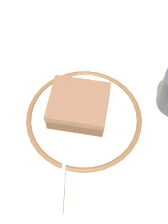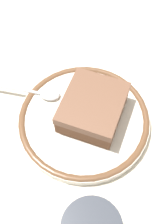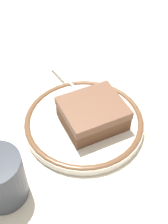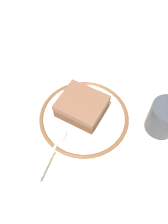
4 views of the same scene
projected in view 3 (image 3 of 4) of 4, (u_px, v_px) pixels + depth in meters
name	position (u px, v px, depth m)	size (l,w,h in m)	color
ground_plane	(66.00, 134.00, 0.52)	(2.40, 2.40, 0.00)	#B7B2A8
placemat	(66.00, 133.00, 0.51)	(0.44, 0.41, 0.00)	beige
plate	(84.00, 122.00, 0.52)	(0.21, 0.21, 0.02)	silver
cake_slice	(93.00, 113.00, 0.50)	(0.12, 0.11, 0.04)	brown
spoon	(74.00, 86.00, 0.57)	(0.03, 0.13, 0.01)	silver
cup	(0.00, 180.00, 0.41)	(0.07, 0.07, 0.08)	#383D47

